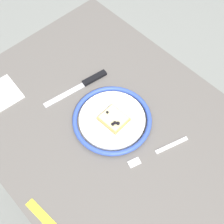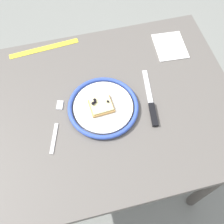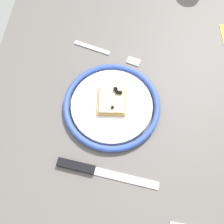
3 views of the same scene
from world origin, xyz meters
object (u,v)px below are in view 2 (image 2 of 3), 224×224
dining_table (95,121)px  pizza_slice_near (101,105)px  plate (103,107)px  napkin (170,46)px  measuring_tape (44,48)px  fork (56,125)px  knife (152,107)px

dining_table → pizza_slice_near: bearing=-24.5°
plate → napkin: plate is taller
dining_table → measuring_tape: 0.36m
pizza_slice_near → napkin: size_ratio=0.59×
fork → knife: bearing=-1.7°
measuring_tape → napkin: napkin is taller
pizza_slice_near → knife: 0.18m
fork → napkin: size_ratio=1.36×
knife → fork: bearing=178.3°
knife → plate: bearing=167.5°
dining_table → pizza_slice_near: (0.03, -0.01, 0.13)m
dining_table → plate: size_ratio=4.14×
plate → knife: 0.17m
measuring_tape → plate: bearing=-67.5°
dining_table → knife: bearing=-13.8°
fork → napkin: same height
plate → fork: plate is taller
dining_table → pizza_slice_near: pizza_slice_near is taller
knife → measuring_tape: size_ratio=0.86×
plate → napkin: bearing=33.4°
plate → knife: (0.17, -0.04, -0.01)m
dining_table → fork: size_ratio=5.25×
pizza_slice_near → knife: size_ratio=0.35×
fork → dining_table: bearing=16.0°
pizza_slice_near → measuring_tape: bearing=116.1°
pizza_slice_near → measuring_tape: 0.37m
pizza_slice_near → dining_table: bearing=155.5°
plate → fork: (-0.17, -0.03, -0.01)m
plate → napkin: (0.33, 0.22, -0.01)m
dining_table → measuring_tape: measuring_tape is taller
pizza_slice_near → knife: pizza_slice_near is taller
dining_table → pizza_slice_near: 0.14m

